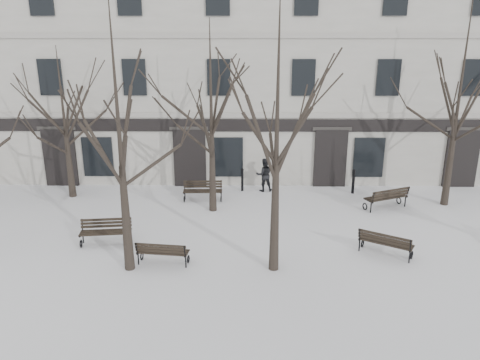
{
  "coord_description": "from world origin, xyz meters",
  "views": [
    {
      "loc": [
        -0.77,
        -14.56,
        7.55
      ],
      "look_at": [
        -0.95,
        3.0,
        1.89
      ],
      "focal_mm": 35.0,
      "sensor_mm": 36.0,
      "label": 1
    }
  ],
  "objects_px": {
    "bench_3": "(203,190)",
    "tree_2": "(277,108)",
    "tree_1": "(117,110)",
    "bench_1": "(162,252)",
    "bench_0": "(106,231)",
    "bench_2": "(385,242)",
    "bench_4": "(387,197)"
  },
  "relations": [
    {
      "from": "bench_2",
      "to": "bench_4",
      "type": "distance_m",
      "value": 4.71
    },
    {
      "from": "bench_3",
      "to": "bench_4",
      "type": "height_order",
      "value": "bench_4"
    },
    {
      "from": "tree_1",
      "to": "bench_0",
      "type": "bearing_deg",
      "value": 124.32
    },
    {
      "from": "tree_1",
      "to": "bench_4",
      "type": "bearing_deg",
      "value": 28.83
    },
    {
      "from": "bench_4",
      "to": "bench_0",
      "type": "bearing_deg",
      "value": -6.19
    },
    {
      "from": "bench_1",
      "to": "tree_1",
      "type": "bearing_deg",
      "value": 22.39
    },
    {
      "from": "tree_1",
      "to": "bench_3",
      "type": "distance_m",
      "value": 8.33
    },
    {
      "from": "bench_3",
      "to": "tree_2",
      "type": "bearing_deg",
      "value": -68.02
    },
    {
      "from": "bench_3",
      "to": "bench_2",
      "type": "bearing_deg",
      "value": -40.97
    },
    {
      "from": "tree_1",
      "to": "bench_2",
      "type": "distance_m",
      "value": 9.97
    },
    {
      "from": "tree_1",
      "to": "bench_1",
      "type": "xyz_separation_m",
      "value": [
        1.05,
        0.29,
        -4.79
      ]
    },
    {
      "from": "tree_2",
      "to": "bench_0",
      "type": "relative_size",
      "value": 4.48
    },
    {
      "from": "bench_1",
      "to": "bench_2",
      "type": "bearing_deg",
      "value": -167.47
    },
    {
      "from": "tree_2",
      "to": "tree_1",
      "type": "bearing_deg",
      "value": -179.57
    },
    {
      "from": "tree_2",
      "to": "bench_1",
      "type": "xyz_separation_m",
      "value": [
        -3.71,
        0.25,
        -4.86
      ]
    },
    {
      "from": "bench_0",
      "to": "bench_3",
      "type": "bearing_deg",
      "value": 49.17
    },
    {
      "from": "bench_0",
      "to": "bench_2",
      "type": "xyz_separation_m",
      "value": [
        10.01,
        -0.88,
        -0.0
      ]
    },
    {
      "from": "tree_1",
      "to": "bench_0",
      "type": "height_order",
      "value": "tree_1"
    },
    {
      "from": "tree_2",
      "to": "bench_1",
      "type": "distance_m",
      "value": 6.12
    },
    {
      "from": "bench_0",
      "to": "bench_4",
      "type": "xyz_separation_m",
      "value": [
        11.36,
        3.63,
        0.04
      ]
    },
    {
      "from": "tree_1",
      "to": "bench_4",
      "type": "xyz_separation_m",
      "value": [
        10.06,
        5.54,
        -4.72
      ]
    },
    {
      "from": "tree_1",
      "to": "bench_3",
      "type": "relative_size",
      "value": 4.66
    },
    {
      "from": "tree_2",
      "to": "bench_4",
      "type": "height_order",
      "value": "tree_2"
    },
    {
      "from": "bench_0",
      "to": "bench_1",
      "type": "height_order",
      "value": "bench_0"
    },
    {
      "from": "tree_1",
      "to": "bench_3",
      "type": "bearing_deg",
      "value": 74.17
    },
    {
      "from": "tree_1",
      "to": "bench_1",
      "type": "relative_size",
      "value": 4.72
    },
    {
      "from": "bench_0",
      "to": "bench_1",
      "type": "relative_size",
      "value": 1.06
    },
    {
      "from": "bench_0",
      "to": "bench_3",
      "type": "xyz_separation_m",
      "value": [
        3.17,
        4.66,
        -0.02
      ]
    },
    {
      "from": "bench_2",
      "to": "bench_3",
      "type": "height_order",
      "value": "bench_2"
    },
    {
      "from": "bench_1",
      "to": "tree_2",
      "type": "bearing_deg",
      "value": -176.88
    },
    {
      "from": "bench_1",
      "to": "bench_2",
      "type": "relative_size",
      "value": 0.95
    },
    {
      "from": "bench_0",
      "to": "bench_2",
      "type": "distance_m",
      "value": 10.05
    }
  ]
}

